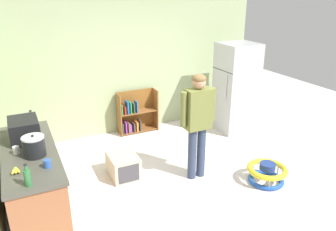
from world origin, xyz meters
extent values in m
plane|color=silver|center=(0.00, 0.00, 0.00)|extent=(12.00, 12.00, 0.00)
cube|color=#A3B584|center=(0.00, 2.33, 1.35)|extent=(5.20, 0.06, 2.70)
cube|color=#9F603A|center=(-2.20, 0.25, 0.43)|extent=(0.60, 1.85, 0.86)
cube|color=#4E4C41|center=(-2.20, 0.25, 0.88)|extent=(0.64, 1.89, 0.04)
sphere|color=silver|center=(-1.89, -0.37, 0.56)|extent=(0.04, 0.04, 0.04)
sphere|color=silver|center=(-1.89, 0.25, 0.56)|extent=(0.04, 0.04, 0.04)
sphere|color=silver|center=(-1.89, 0.86, 0.56)|extent=(0.04, 0.04, 0.04)
cube|color=#B7BABF|center=(1.77, 1.38, 0.89)|extent=(0.70, 0.68, 1.78)
cylinder|color=silver|center=(1.41, 1.21, 0.98)|extent=(0.02, 0.02, 0.50)
cube|color=#333333|center=(1.42, 1.38, 1.28)|extent=(0.01, 0.67, 0.01)
cube|color=brown|center=(-0.46, 2.11, 0.42)|extent=(0.02, 0.28, 0.85)
cube|color=brown|center=(0.32, 2.11, 0.42)|extent=(0.02, 0.28, 0.85)
cube|color=brown|center=(-0.07, 2.24, 0.42)|extent=(0.80, 0.02, 0.85)
cube|color=brown|center=(-0.07, 2.11, 0.03)|extent=(0.76, 0.24, 0.02)
cube|color=brown|center=(-0.07, 2.11, 0.43)|extent=(0.76, 0.24, 0.02)
cube|color=#3D453F|center=(-0.42, 2.08, 0.15)|extent=(0.02, 0.17, 0.22)
cube|color=#369349|center=(-0.42, 2.08, 0.55)|extent=(0.02, 0.17, 0.20)
cube|color=#8F3493|center=(-0.36, 2.08, 0.16)|extent=(0.03, 0.17, 0.24)
cube|color=red|center=(-0.36, 2.08, 0.53)|extent=(0.03, 0.17, 0.16)
cube|color=brown|center=(-0.30, 2.08, 0.14)|extent=(0.03, 0.17, 0.21)
cube|color=#2255A6|center=(-0.30, 2.08, 0.57)|extent=(0.03, 0.17, 0.25)
cube|color=purple|center=(-0.26, 2.08, 0.12)|extent=(0.03, 0.17, 0.17)
cube|color=#278C42|center=(-0.24, 2.08, 0.56)|extent=(0.02, 0.17, 0.23)
cube|color=#494739|center=(-0.18, 2.08, 0.13)|extent=(0.02, 0.17, 0.18)
cube|color=#3A433E|center=(-0.17, 2.08, 0.54)|extent=(0.02, 0.17, 0.19)
cube|color=orange|center=(-0.12, 2.08, 0.14)|extent=(0.03, 0.17, 0.20)
cube|color=#2F5E99|center=(-0.11, 2.08, 0.56)|extent=(0.02, 0.17, 0.23)
cube|color=#3D3E37|center=(-0.05, 2.08, 0.15)|extent=(0.03, 0.17, 0.22)
cylinder|color=#323E59|center=(0.04, 0.09, 0.41)|extent=(0.13, 0.13, 0.82)
cylinder|color=#323E59|center=(0.20, 0.09, 0.41)|extent=(0.13, 0.13, 0.82)
cube|color=olive|center=(0.12, 0.09, 1.13)|extent=(0.38, 0.22, 0.61)
cylinder|color=olive|center=(-0.12, 0.09, 1.16)|extent=(0.09, 0.09, 0.52)
cylinder|color=olive|center=(0.36, 0.09, 1.16)|extent=(0.09, 0.09, 0.52)
sphere|color=tan|center=(0.12, 0.09, 1.53)|extent=(0.20, 0.20, 0.20)
ellipsoid|color=brown|center=(0.12, 0.09, 1.58)|extent=(0.21, 0.21, 0.13)
torus|color=blue|center=(1.00, -0.52, 0.04)|extent=(0.54, 0.54, 0.07)
torus|color=yellow|center=(1.00, -0.52, 0.22)|extent=(0.60, 0.60, 0.08)
cylinder|color=navy|center=(1.00, -0.52, 0.27)|extent=(0.23, 0.23, 0.10)
cylinder|color=silver|center=(1.22, -0.52, 0.13)|extent=(0.02, 0.02, 0.18)
cylinder|color=silver|center=(0.89, -0.32, 0.13)|extent=(0.02, 0.02, 0.18)
cylinder|color=silver|center=(0.89, -0.71, 0.13)|extent=(0.02, 0.02, 0.18)
cube|color=beige|center=(-0.90, 0.61, 0.18)|extent=(0.42, 0.54, 0.36)
cube|color=#424247|center=(-0.90, 0.33, 0.18)|extent=(0.32, 0.01, 0.27)
cube|color=black|center=(-2.21, 0.62, 1.04)|extent=(0.36, 0.48, 0.28)
cube|color=#2D2D33|center=(-2.03, 0.57, 1.04)|extent=(0.01, 0.31, 0.20)
cube|color=#515156|center=(-2.03, 0.79, 1.04)|extent=(0.01, 0.10, 0.20)
cylinder|color=black|center=(-2.14, 0.07, 1.01)|extent=(0.25, 0.25, 0.23)
cylinder|color=silver|center=(-2.14, 0.07, 1.14)|extent=(0.26, 0.26, 0.02)
sphere|color=black|center=(-2.14, 0.07, 1.16)|extent=(0.03, 0.03, 0.03)
ellipsoid|color=yellow|center=(-2.38, -0.24, 0.93)|extent=(0.09, 0.16, 0.04)
ellipsoid|color=#DCCA43|center=(-2.37, -0.24, 0.93)|extent=(0.04, 0.15, 0.04)
ellipsoid|color=yellow|center=(-2.35, -0.24, 0.93)|extent=(0.09, 0.16, 0.04)
cylinder|color=#33753D|center=(-2.26, -0.58, 0.99)|extent=(0.07, 0.07, 0.18)
cylinder|color=#33753D|center=(-2.26, -0.58, 1.10)|extent=(0.03, 0.03, 0.05)
cylinder|color=black|center=(-2.26, -0.58, 1.14)|extent=(0.04, 0.03, 0.02)
cylinder|color=#9E661E|center=(-2.09, 1.04, 0.99)|extent=(0.07, 0.07, 0.18)
cylinder|color=#9E661E|center=(-2.09, 1.04, 1.10)|extent=(0.03, 0.03, 0.05)
cylinder|color=black|center=(-2.09, 1.04, 1.14)|extent=(0.04, 0.04, 0.02)
cylinder|color=red|center=(-2.34, 1.03, 0.95)|extent=(0.08, 0.08, 0.09)
cylinder|color=#325EBA|center=(-2.04, -0.28, 0.95)|extent=(0.08, 0.08, 0.09)
cylinder|color=white|center=(-2.34, 0.22, 0.95)|extent=(0.08, 0.08, 0.09)
camera|label=1|loc=(-2.24, -3.78, 2.79)|focal=35.38mm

